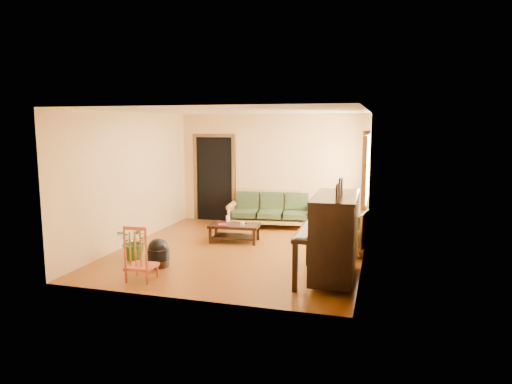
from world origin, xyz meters
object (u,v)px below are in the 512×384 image
(coffee_table, at_px, (235,233))
(potted_plant, at_px, (135,241))
(sofa, at_px, (271,209))
(red_chair, at_px, (141,252))
(piano, at_px, (335,238))
(armchair, at_px, (346,231))
(ceramic_crock, at_px, (353,225))
(footstool, at_px, (158,256))

(coffee_table, distance_m, potted_plant, 2.09)
(sofa, height_order, red_chair, red_chair)
(potted_plant, bearing_deg, sofa, 61.61)
(coffee_table, bearing_deg, piano, -39.12)
(armchair, distance_m, red_chair, 3.73)
(sofa, relative_size, potted_plant, 3.00)
(coffee_table, bearing_deg, red_chair, -104.07)
(piano, bearing_deg, ceramic_crock, 88.27)
(armchair, xyz_separation_m, ceramic_crock, (0.01, 1.76, -0.27))
(sofa, bearing_deg, armchair, -49.30)
(coffee_table, height_order, armchair, armchair)
(coffee_table, xyz_separation_m, armchair, (2.24, -0.19, 0.22))
(sofa, distance_m, coffee_table, 1.57)
(piano, bearing_deg, potted_plant, 176.69)
(coffee_table, xyz_separation_m, potted_plant, (-1.31, -1.62, 0.14))
(coffee_table, relative_size, ceramic_crock, 3.79)
(ceramic_crock, xyz_separation_m, potted_plant, (-3.56, -3.20, 0.19))
(coffee_table, xyz_separation_m, red_chair, (-0.64, -2.56, 0.25))
(sofa, relative_size, coffee_table, 1.94)
(coffee_table, height_order, piano, piano)
(footstool, height_order, ceramic_crock, footstool)
(potted_plant, bearing_deg, coffee_table, 51.11)
(sofa, xyz_separation_m, coffee_table, (-0.38, -1.51, -0.23))
(coffee_table, relative_size, potted_plant, 1.55)
(armchair, bearing_deg, ceramic_crock, 98.35)
(armchair, height_order, ceramic_crock, armchair)
(ceramic_crock, distance_m, potted_plant, 4.79)
(ceramic_crock, bearing_deg, piano, -91.04)
(piano, relative_size, potted_plant, 2.32)
(potted_plant, bearing_deg, red_chair, -54.68)
(piano, relative_size, ceramic_crock, 5.67)
(footstool, height_order, potted_plant, potted_plant)
(footstool, xyz_separation_m, red_chair, (0.08, -0.67, 0.25))
(footstool, height_order, red_chair, red_chair)
(piano, bearing_deg, coffee_table, 140.19)
(potted_plant, bearing_deg, footstool, -24.27)
(red_chair, bearing_deg, sofa, 73.79)
(footstool, relative_size, ceramic_crock, 1.42)
(armchair, xyz_separation_m, piano, (-0.05, -1.59, 0.26))
(sofa, distance_m, footstool, 3.57)
(footstool, bearing_deg, ceramic_crock, 49.40)
(potted_plant, bearing_deg, ceramic_crock, 41.95)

